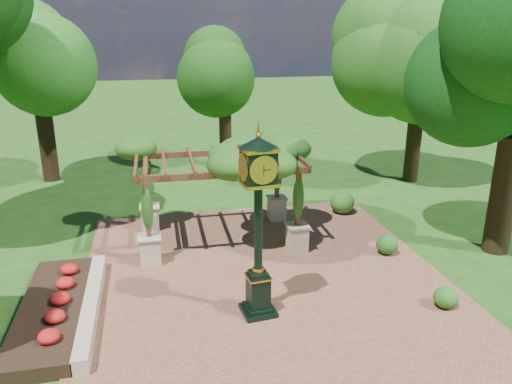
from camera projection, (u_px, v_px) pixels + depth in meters
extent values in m
plane|color=#1E4714|center=(276.00, 303.00, 12.85)|extent=(120.00, 120.00, 0.00)
cube|color=brown|center=(267.00, 283.00, 13.78)|extent=(10.00, 12.00, 0.04)
cube|color=#C6B793|center=(92.00, 306.00, 12.34)|extent=(0.35, 5.00, 0.40)
cube|color=red|center=(53.00, 310.00, 12.16)|extent=(1.50, 5.00, 0.36)
cube|color=black|center=(258.00, 310.00, 12.31)|extent=(0.87, 0.87, 0.12)
cube|color=black|center=(258.00, 291.00, 12.15)|extent=(0.55, 0.55, 0.89)
cube|color=gold|center=(258.00, 277.00, 12.02)|extent=(0.61, 0.61, 0.04)
cylinder|color=black|center=(258.00, 227.00, 11.62)|extent=(0.22, 0.22, 2.27)
cube|color=black|center=(258.00, 166.00, 11.16)|extent=(0.76, 0.76, 0.69)
cylinder|color=beige|center=(264.00, 170.00, 10.84)|extent=(0.59, 0.10, 0.59)
cone|color=black|center=(258.00, 142.00, 10.99)|extent=(0.98, 0.98, 0.25)
sphere|color=gold|center=(258.00, 136.00, 10.94)|extent=(0.14, 0.14, 0.14)
cube|color=#C5B692|center=(150.00, 250.00, 14.83)|extent=(0.60, 0.60, 0.82)
cube|color=#57331E|center=(147.00, 209.00, 14.43)|extent=(0.15, 0.15, 1.68)
cube|color=#C5B692|center=(297.00, 238.00, 15.69)|extent=(0.60, 0.60, 0.82)
cube|color=#57331E|center=(298.00, 199.00, 15.28)|extent=(0.15, 0.15, 1.68)
cube|color=#C5B692|center=(150.00, 218.00, 17.37)|extent=(0.60, 0.60, 0.82)
cube|color=#57331E|center=(148.00, 182.00, 16.96)|extent=(0.15, 0.15, 1.68)
cube|color=#C5B692|center=(277.00, 209.00, 18.22)|extent=(0.60, 0.60, 0.82)
cube|color=#57331E|center=(277.00, 175.00, 17.82)|extent=(0.15, 0.15, 1.68)
cube|color=#57331E|center=(224.00, 175.00, 14.57)|extent=(5.27, 0.19, 0.20)
cube|color=#57331E|center=(213.00, 153.00, 17.10)|extent=(5.27, 0.19, 0.20)
ellipsoid|color=#244F16|center=(218.00, 155.00, 15.76)|extent=(5.30, 3.33, 0.91)
cube|color=gray|center=(246.00, 185.00, 22.36)|extent=(0.52, 0.52, 0.09)
cylinder|color=gray|center=(246.00, 177.00, 22.24)|extent=(0.27, 0.27, 0.77)
cylinder|color=gray|center=(246.00, 168.00, 22.11)|extent=(0.49, 0.49, 0.04)
ellipsoid|color=#26601B|center=(446.00, 297.00, 12.50)|extent=(0.73, 0.73, 0.54)
ellipsoid|color=#1E5A19|center=(387.00, 244.00, 15.47)|extent=(0.89, 0.89, 0.61)
ellipsoid|color=#2E691E|center=(342.00, 202.00, 18.87)|extent=(0.94, 0.94, 0.82)
cylinder|color=black|center=(48.00, 147.00, 22.75)|extent=(0.74, 0.74, 3.10)
ellipsoid|color=#235E1A|center=(36.00, 57.00, 21.50)|extent=(4.39, 4.39, 4.90)
cylinder|color=#332114|center=(226.00, 141.00, 25.23)|extent=(0.62, 0.62, 2.62)
ellipsoid|color=#194411|center=(224.00, 72.00, 24.17)|extent=(3.75, 3.75, 4.14)
cylinder|color=black|center=(413.00, 145.00, 22.65)|extent=(0.67, 0.67, 3.39)
ellipsoid|color=#275A19|center=(423.00, 45.00, 21.28)|extent=(5.02, 5.02, 5.35)
cylinder|color=black|center=(503.00, 196.00, 15.29)|extent=(0.78, 0.78, 3.68)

